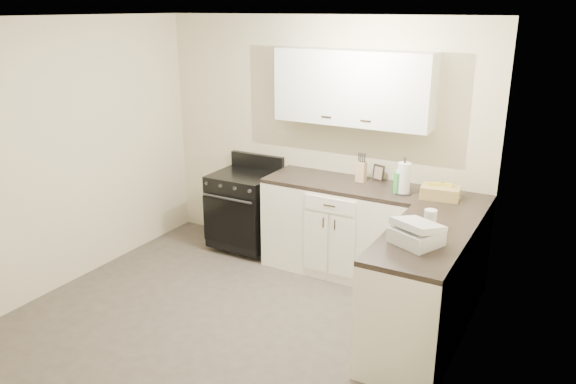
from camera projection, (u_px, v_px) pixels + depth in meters
The scene contains 21 objects.
floor at pixel (222, 328), 4.72m from camera, with size 3.60×3.60×0.00m, color #473F38.
ceiling at pixel (209, 17), 3.93m from camera, with size 3.60×3.60×0.00m, color white.
wall_back at pixel (319, 140), 5.82m from camera, with size 3.60×3.60×0.00m, color beige.
wall_right at pixel (451, 230), 3.49m from camera, with size 3.60×3.60×0.00m, color beige.
wall_left at pixel (57, 158), 5.15m from camera, with size 3.60×3.60×0.00m, color beige.
wall_front at pixel (5, 283), 2.83m from camera, with size 3.60×3.60×0.00m, color beige.
base_cabinets_back at pixel (342, 229), 5.62m from camera, with size 1.55×0.60×0.90m, color white.
base_cabinets_right at pixel (431, 279), 4.59m from camera, with size 0.60×1.90×0.90m, color white.
countertop_back at pixel (344, 184), 5.48m from camera, with size 1.55×0.60×0.04m, color black.
countertop_right at pixel (435, 226), 4.44m from camera, with size 0.60×1.90×0.04m, color black.
upper_cabinets at pixel (353, 88), 5.31m from camera, with size 1.55×0.30×0.70m, color silver.
stove at pixel (244, 209), 6.13m from camera, with size 0.66×0.56×0.80m, color black.
knife_block at pixel (361, 172), 5.47m from camera, with size 0.09×0.08×0.20m, color #D5AD83.
paper_towel at pixel (404, 178), 5.11m from camera, with size 0.12×0.12×0.29m, color white.
soap_bottle at pixel (397, 183), 5.12m from camera, with size 0.07×0.07×0.20m, color green.
picture_frame at pixel (378, 173), 5.51m from camera, with size 0.13×0.02×0.16m, color black.
wicker_basket at pixel (440, 192), 5.00m from camera, with size 0.33×0.22×0.11m, color tan.
countertop_grill at pixel (416, 236), 4.04m from camera, with size 0.31×0.29×0.11m, color silver.
glass_jar at pixel (430, 220), 4.29m from camera, with size 0.10×0.10×0.16m, color silver.
oven_mitt_near at pixel (362, 300), 4.14m from camera, with size 0.02×0.16×0.29m, color black.
oven_mitt_far at pixel (375, 294), 4.39m from camera, with size 0.02×0.17×0.30m, color black.
Camera 1 is at (2.48, -3.33, 2.58)m, focal length 35.00 mm.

